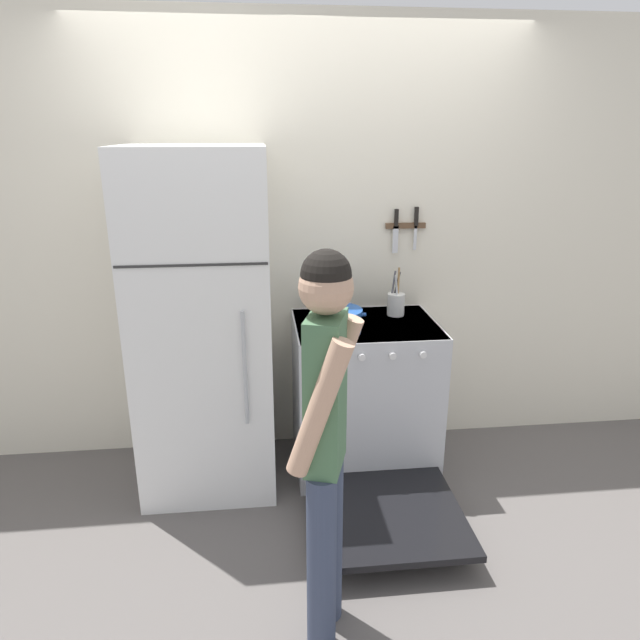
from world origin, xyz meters
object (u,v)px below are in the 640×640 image
Objects in this scene: refrigerator at (204,325)px; person at (326,434)px; dutch_oven_pot at (337,321)px; tea_kettle at (334,305)px; stove_range at (365,398)px; utensil_jar at (396,303)px.

refrigerator is 1.28m from person.
refrigerator is 0.72m from dutch_oven_pot.
tea_kettle reaches higher than dutch_oven_pot.
stove_range is (0.90, -0.00, -0.49)m from refrigerator.
refrigerator is 1.19× the size of person.
person is (-0.19, -1.08, -0.06)m from dutch_oven_pot.
person reaches higher than dutch_oven_pot.
tea_kettle is at bearing 12.46° from refrigerator.
refrigerator reaches higher than utensil_jar.
stove_range is 1.30m from person.
utensil_jar is 1.46m from person.
tea_kettle is at bearing 135.62° from stove_range.
refrigerator is at bearing 179.82° from stove_range.
utensil_jar is at bearing 8.72° from refrigerator.
tea_kettle is 0.37m from utensil_jar.
person is (-0.37, -1.16, 0.45)m from stove_range.
stove_range is 5.53× the size of tea_kettle.
refrigerator is at bearing -167.54° from tea_kettle.
utensil_jar is 0.18× the size of person.
person is (0.52, -1.17, -0.04)m from refrigerator.
utensil_jar is at bearing 40.38° from stove_range.
stove_range is at bearing -0.54° from person.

